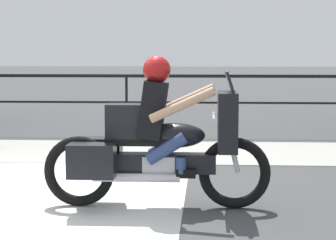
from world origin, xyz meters
name	(u,v)px	position (x,y,z in m)	size (l,w,h in m)	color
ground_plane	(69,198)	(0.00, 0.00, 0.00)	(120.00, 120.00, 0.00)	#424244
sidewalk_band	(112,151)	(0.00, 3.40, 0.01)	(44.00, 2.40, 0.01)	#A8A59E
crosswalk_band	(41,201)	(-0.26, -0.20, 0.00)	(3.14, 6.00, 0.01)	silver
fence_railing	(126,88)	(0.00, 5.35, 0.94)	(36.00, 0.05, 1.19)	black
motorcycle	(156,142)	(1.02, -0.38, 0.70)	(2.40, 0.76, 1.60)	black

